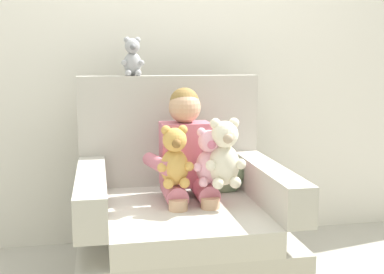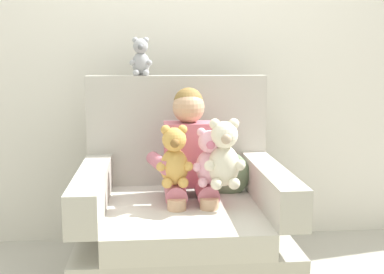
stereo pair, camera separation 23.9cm
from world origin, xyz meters
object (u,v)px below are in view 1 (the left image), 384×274
at_px(plush_honey, 175,158).
at_px(plush_grey_on_backrest, 133,58).
at_px(throw_pillow, 221,173).
at_px(armchair, 179,223).
at_px(plush_cream, 224,155).
at_px(plush_pink, 209,158).
at_px(seated_child, 187,159).

height_order(plush_honey, plush_grey_on_backrest, plush_grey_on_backrest).
height_order(plush_honey, throw_pillow, plush_honey).
xyz_separation_m(armchair, throw_pillow, (0.26, 0.13, 0.22)).
relative_size(armchair, plush_cream, 3.21).
relative_size(armchair, throw_pillow, 4.18).
bearing_deg(armchair, plush_cream, -38.22).
bearing_deg(plush_honey, throw_pillow, 34.77).
xyz_separation_m(plush_grey_on_backrest, throw_pillow, (0.46, -0.23, -0.63)).
distance_m(plush_pink, plush_grey_on_backrest, 0.76).
bearing_deg(plush_honey, plush_cream, -15.01).
height_order(plush_cream, throw_pillow, plush_cream).
relative_size(seated_child, plush_pink, 2.86).
distance_m(armchair, seated_child, 0.34).
bearing_deg(seated_child, plush_honey, -122.52).
bearing_deg(armchair, plush_honey, -109.85).
relative_size(seated_child, throw_pillow, 3.17).
distance_m(plush_cream, plush_grey_on_backrest, 0.81).
height_order(seated_child, plush_grey_on_backrest, plush_grey_on_backrest).
bearing_deg(plush_honey, plush_pink, -5.49).
relative_size(armchair, plush_pink, 3.77).
bearing_deg(throw_pillow, armchair, -152.68).
bearing_deg(plush_pink, throw_pillow, 70.60).
height_order(plush_cream, plush_honey, plush_cream).
distance_m(seated_child, plush_pink, 0.17).
xyz_separation_m(seated_child, plush_honey, (-0.09, -0.15, 0.04)).
height_order(armchair, plush_pink, armchair).
bearing_deg(plush_pink, armchair, 145.90).
bearing_deg(plush_cream, plush_honey, 173.58).
distance_m(seated_child, throw_pillow, 0.26).
bearing_deg(throw_pillow, plush_pink, -116.65).
distance_m(plush_honey, throw_pillow, 0.41).
bearing_deg(seated_child, plush_pink, -61.53).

